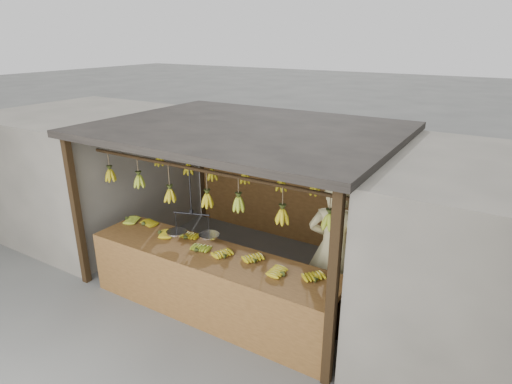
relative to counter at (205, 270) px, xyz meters
The scene contains 8 objects.
ground 1.43m from the counter, 96.33° to the left, with size 80.00×80.00×0.00m, color #5B5B57.
stall 2.00m from the counter, 95.00° to the left, with size 4.30×3.30×2.40m.
neighbor_left 3.96m from the counter, 161.83° to the left, with size 3.00×3.00×2.30m, color slate.
counter is the anchor object (origin of this frame).
hanging_bananas 1.53m from the counter, 96.05° to the left, with size 3.66×2.24×0.40m.
balance_scale 0.58m from the counter, 148.16° to the left, with size 0.72×0.43×0.96m.
vendor 1.73m from the counter, 37.60° to the left, with size 0.68×0.45×1.87m, color beige.
bag_bundles 3.16m from the counter, 55.00° to the left, with size 0.08×0.26×1.30m.
Camera 1 is at (3.27, -5.08, 3.62)m, focal length 30.00 mm.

